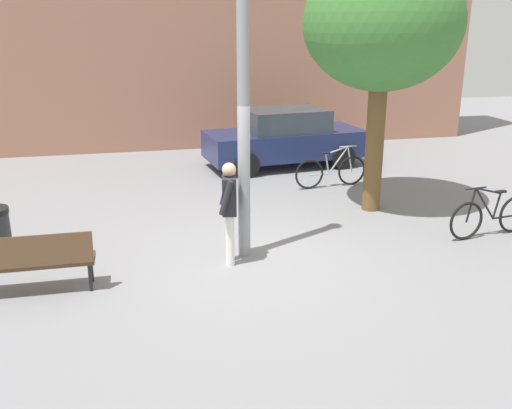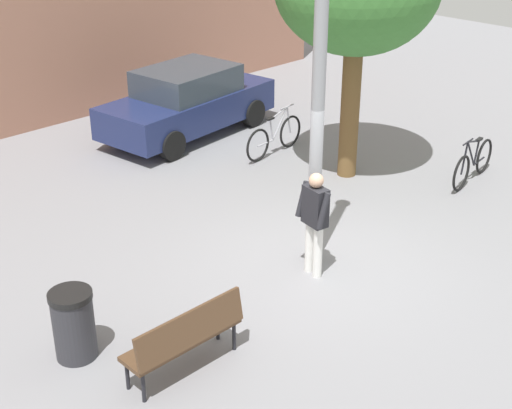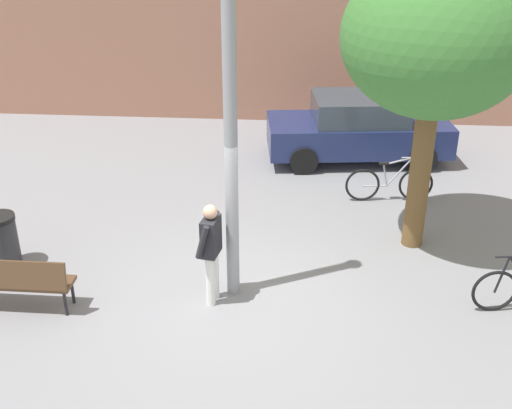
{
  "view_description": "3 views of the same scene",
  "coord_description": "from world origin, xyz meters",
  "px_view_note": "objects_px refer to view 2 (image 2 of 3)",
  "views": [
    {
      "loc": [
        -1.81,
        -8.52,
        3.73
      ],
      "look_at": [
        0.32,
        0.8,
        0.65
      ],
      "focal_mm": 39.74,
      "sensor_mm": 36.0,
      "label": 1
    },
    {
      "loc": [
        -7.73,
        -6.44,
        5.84
      ],
      "look_at": [
        -0.36,
        1.06,
        0.77
      ],
      "focal_mm": 51.43,
      "sensor_mm": 36.0,
      "label": 2
    },
    {
      "loc": [
        0.99,
        -8.45,
        5.82
      ],
      "look_at": [
        0.24,
        1.29,
        1.0
      ],
      "focal_mm": 45.05,
      "sensor_mm": 36.0,
      "label": 3
    }
  ],
  "objects_px": {
    "bicycle_silver": "(275,137)",
    "trash_bin": "(74,324)",
    "person_by_lamppost": "(315,217)",
    "park_bench": "(186,335)",
    "bicycle_black": "(473,163)",
    "parked_car_navy": "(188,102)",
    "lamppost": "(318,93)"
  },
  "relations": [
    {
      "from": "lamppost",
      "to": "bicycle_black",
      "type": "distance_m",
      "value": 5.12
    },
    {
      "from": "lamppost",
      "to": "parked_car_navy",
      "type": "relative_size",
      "value": 1.2
    },
    {
      "from": "person_by_lamppost",
      "to": "trash_bin",
      "type": "height_order",
      "value": "person_by_lamppost"
    },
    {
      "from": "lamppost",
      "to": "trash_bin",
      "type": "xyz_separation_m",
      "value": [
        -3.98,
        0.5,
        -2.27
      ]
    },
    {
      "from": "bicycle_silver",
      "to": "parked_car_navy",
      "type": "distance_m",
      "value": 2.32
    },
    {
      "from": "park_bench",
      "to": "bicycle_black",
      "type": "xyz_separation_m",
      "value": [
        7.71,
        0.61,
        -0.16
      ]
    },
    {
      "from": "bicycle_silver",
      "to": "trash_bin",
      "type": "distance_m",
      "value": 7.49
    },
    {
      "from": "park_bench",
      "to": "parked_car_navy",
      "type": "distance_m",
      "value": 8.55
    },
    {
      "from": "bicycle_black",
      "to": "trash_bin",
      "type": "height_order",
      "value": "bicycle_black"
    },
    {
      "from": "lamppost",
      "to": "bicycle_silver",
      "type": "distance_m",
      "value": 5.15
    },
    {
      "from": "bicycle_black",
      "to": "trash_bin",
      "type": "distance_m",
      "value": 8.54
    },
    {
      "from": "person_by_lamppost",
      "to": "park_bench",
      "type": "relative_size",
      "value": 1.04
    },
    {
      "from": "person_by_lamppost",
      "to": "trash_bin",
      "type": "bearing_deg",
      "value": 168.19
    },
    {
      "from": "bicycle_silver",
      "to": "person_by_lamppost",
      "type": "bearing_deg",
      "value": -129.07
    },
    {
      "from": "person_by_lamppost",
      "to": "bicycle_black",
      "type": "xyz_separation_m",
      "value": [
        4.83,
        0.14,
        -0.58
      ]
    },
    {
      "from": "lamppost",
      "to": "park_bench",
      "type": "height_order",
      "value": "lamppost"
    },
    {
      "from": "trash_bin",
      "to": "parked_car_navy",
      "type": "bearing_deg",
      "value": 40.21
    },
    {
      "from": "bicycle_silver",
      "to": "trash_bin",
      "type": "relative_size",
      "value": 1.91
    },
    {
      "from": "person_by_lamppost",
      "to": "parked_car_navy",
      "type": "height_order",
      "value": "person_by_lamppost"
    },
    {
      "from": "lamppost",
      "to": "bicycle_silver",
      "type": "height_order",
      "value": "lamppost"
    },
    {
      "from": "person_by_lamppost",
      "to": "bicycle_silver",
      "type": "bearing_deg",
      "value": 50.93
    },
    {
      "from": "parked_car_navy",
      "to": "trash_bin",
      "type": "distance_m",
      "value": 8.24
    },
    {
      "from": "lamppost",
      "to": "park_bench",
      "type": "xyz_separation_m",
      "value": [
        -3.17,
        -0.74,
        -2.2
      ]
    },
    {
      "from": "lamppost",
      "to": "park_bench",
      "type": "distance_m",
      "value": 3.93
    },
    {
      "from": "person_by_lamppost",
      "to": "bicycle_silver",
      "type": "distance_m",
      "value": 5.01
    },
    {
      "from": "park_bench",
      "to": "bicycle_silver",
      "type": "relative_size",
      "value": 0.89
    },
    {
      "from": "parked_car_navy",
      "to": "trash_bin",
      "type": "height_order",
      "value": "parked_car_navy"
    },
    {
      "from": "park_bench",
      "to": "lamppost",
      "type": "bearing_deg",
      "value": 13.17
    },
    {
      "from": "parked_car_navy",
      "to": "bicycle_black",
      "type": "bearing_deg",
      "value": -69.51
    },
    {
      "from": "lamppost",
      "to": "parked_car_navy",
      "type": "bearing_deg",
      "value": 68.31
    },
    {
      "from": "person_by_lamppost",
      "to": "trash_bin",
      "type": "distance_m",
      "value": 3.79
    },
    {
      "from": "bicycle_black",
      "to": "parked_car_navy",
      "type": "xyz_separation_m",
      "value": [
        -2.22,
        5.95,
        0.39
      ]
    }
  ]
}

